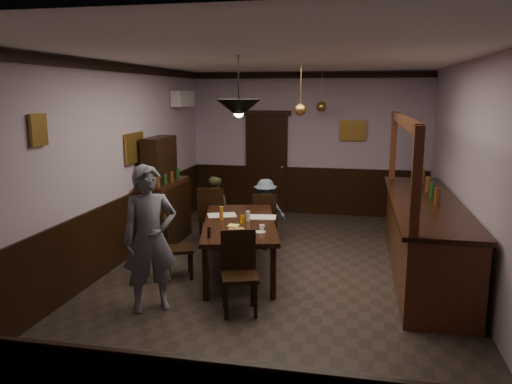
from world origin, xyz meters
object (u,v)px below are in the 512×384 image
(person_seated_left, at_px, (214,209))
(sideboard, at_px, (163,201))
(person_seated_right, at_px, (265,210))
(chair_near, at_px, (239,268))
(pendant_iron, at_px, (239,108))
(pendant_brass_mid, at_px, (300,110))
(dining_table, at_px, (240,226))
(chair_far_left, at_px, (212,214))
(person_standing, at_px, (150,239))
(soda_can, at_px, (242,219))
(chair_far_right, at_px, (265,217))
(coffee_cup, at_px, (262,228))
(chair_side, at_px, (174,244))
(bar_counter, at_px, (423,234))
(pendant_brass_far, at_px, (321,107))

(person_seated_left, xyz_separation_m, sideboard, (-0.82, -0.29, 0.16))
(person_seated_left, height_order, person_seated_right, person_seated_left)
(chair_near, distance_m, person_seated_left, 2.91)
(pendant_iron, distance_m, pendant_brass_mid, 2.15)
(dining_table, relative_size, chair_far_left, 2.33)
(person_standing, relative_size, person_seated_right, 1.59)
(person_standing, bearing_deg, soda_can, 26.25)
(pendant_brass_mid, bearing_deg, chair_near, -98.66)
(pendant_iron, xyz_separation_m, pendant_brass_mid, (0.51, 2.09, -0.07))
(chair_far_left, xyz_separation_m, chair_near, (1.05, -2.41, -0.03))
(chair_far_right, xyz_separation_m, coffee_cup, (0.28, -1.78, 0.30))
(chair_far_right, height_order, person_seated_left, person_seated_left)
(chair_side, bearing_deg, person_seated_left, -25.21)
(person_standing, height_order, person_seated_right, person_standing)
(chair_far_left, bearing_deg, sideboard, -3.46)
(dining_table, distance_m, soda_can, 0.17)
(chair_near, xyz_separation_m, person_seated_right, (-0.22, 2.90, 0.02))
(dining_table, bearing_deg, chair_near, -76.83)
(chair_side, xyz_separation_m, coffee_cup, (1.26, -0.01, 0.32))
(chair_far_right, xyz_separation_m, person_standing, (-0.86, -2.80, 0.38))
(dining_table, bearing_deg, chair_side, -153.53)
(chair_far_left, bearing_deg, soda_can, 119.54)
(dining_table, xyz_separation_m, chair_far_right, (0.13, 1.34, -0.19))
(bar_counter, bearing_deg, chair_near, -141.91)
(dining_table, bearing_deg, bar_counter, 11.08)
(sideboard, bearing_deg, pendant_brass_mid, 4.91)
(chair_side, distance_m, bar_counter, 3.56)
(chair_near, relative_size, bar_counter, 0.24)
(coffee_cup, height_order, pendant_brass_far, pendant_brass_far)
(coffee_cup, relative_size, bar_counter, 0.02)
(chair_far_left, bearing_deg, person_seated_right, -153.41)
(chair_near, xyz_separation_m, person_seated_left, (-1.10, 2.69, 0.05))
(chair_side, bearing_deg, sideboard, 2.84)
(person_standing, xyz_separation_m, pendant_iron, (0.92, 0.68, 1.50))
(chair_far_left, bearing_deg, coffee_cup, 122.56)
(soda_can, bearing_deg, chair_side, -160.25)
(pendant_brass_mid, distance_m, pendant_brass_far, 1.82)
(soda_can, relative_size, pendant_iron, 0.16)
(person_seated_right, relative_size, pendant_brass_far, 1.36)
(dining_table, xyz_separation_m, sideboard, (-1.61, 1.12, 0.05))
(person_seated_left, relative_size, person_seated_right, 1.05)
(chair_near, height_order, pendant_iron, pendant_iron)
(pendant_brass_mid, bearing_deg, coffee_cup, -99.26)
(soda_can, xyz_separation_m, sideboard, (-1.68, 1.21, -0.07))
(chair_far_left, relative_size, coffee_cup, 12.73)
(dining_table, height_order, chair_far_left, chair_far_left)
(person_seated_right, bearing_deg, person_seated_left, -5.31)
(soda_can, distance_m, pendant_brass_mid, 2.14)
(pendant_brass_far, bearing_deg, person_seated_left, -134.58)
(chair_far_left, bearing_deg, chair_far_right, -170.02)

